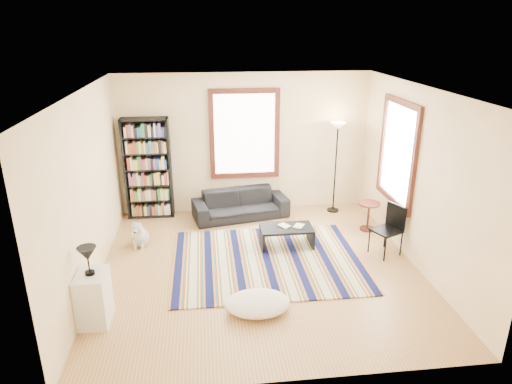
{
  "coord_description": "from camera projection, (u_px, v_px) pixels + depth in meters",
  "views": [
    {
      "loc": [
        -0.8,
        -6.38,
        3.67
      ],
      "look_at": [
        0.0,
        0.5,
        1.1
      ],
      "focal_mm": 32.0,
      "sensor_mm": 36.0,
      "label": 1
    }
  ],
  "objects": [
    {
      "name": "folding_chair",
      "position": [
        386.0,
        231.0,
        7.58
      ],
      "size": [
        0.55,
        0.54,
        0.86
      ],
      "primitive_type": "cube",
      "rotation": [
        0.0,
        0.0,
        0.44
      ],
      "color": "black",
      "rests_on": "floor"
    },
    {
      "name": "dog",
      "position": [
        140.0,
        232.0,
        7.93
      ],
      "size": [
        0.41,
        0.54,
        0.5
      ],
      "primitive_type": null,
      "rotation": [
        0.0,
        0.0,
        -0.1
      ],
      "color": "#B7B7B7",
      "rests_on": "floor"
    },
    {
      "name": "bookshelf",
      "position": [
        148.0,
        169.0,
        8.91
      ],
      "size": [
        0.9,
        0.3,
        2.0
      ],
      "primitive_type": "cube",
      "color": "black",
      "rests_on": "floor"
    },
    {
      "name": "book_a",
      "position": [
        281.0,
        227.0,
        7.86
      ],
      "size": [
        0.26,
        0.24,
        0.02
      ],
      "primitive_type": "imported",
      "rotation": [
        0.0,
        0.0,
        0.61
      ],
      "color": "beige",
      "rests_on": "coffee_table"
    },
    {
      "name": "wall_back",
      "position": [
        244.0,
        143.0,
        9.19
      ],
      "size": [
        5.0,
        0.1,
        2.8
      ],
      "primitive_type": "cube",
      "color": "#FEE2AB",
      "rests_on": "floor"
    },
    {
      "name": "floor_cushion",
      "position": [
        258.0,
        303.0,
        6.17
      ],
      "size": [
        0.9,
        0.68,
        0.22
      ],
      "primitive_type": "ellipsoid",
      "rotation": [
        0.0,
        0.0,
        0.01
      ],
      "color": "beige",
      "rests_on": "floor"
    },
    {
      "name": "table_lamp",
      "position": [
        88.0,
        261.0,
        5.68
      ],
      "size": [
        0.25,
        0.25,
        0.38
      ],
      "primitive_type": null,
      "rotation": [
        0.0,
        0.0,
        0.06
      ],
      "color": "black",
      "rests_on": "white_cabinet"
    },
    {
      "name": "wall_right",
      "position": [
        422.0,
        178.0,
        7.1
      ],
      "size": [
        0.1,
        5.0,
        2.8
      ],
      "primitive_type": "cube",
      "color": "#FEE2AB",
      "rests_on": "floor"
    },
    {
      "name": "window_back",
      "position": [
        245.0,
        134.0,
        9.05
      ],
      "size": [
        1.2,
        0.06,
        1.6
      ],
      "primitive_type": "cube",
      "color": "white",
      "rests_on": "wall_back"
    },
    {
      "name": "ceiling",
      "position": [
        260.0,
        86.0,
        6.32
      ],
      "size": [
        5.0,
        5.0,
        0.1
      ],
      "primitive_type": "cube",
      "color": "white",
      "rests_on": "floor"
    },
    {
      "name": "side_table",
      "position": [
        368.0,
        216.0,
        8.55
      ],
      "size": [
        0.51,
        0.51,
        0.54
      ],
      "primitive_type": "cylinder",
      "rotation": [
        0.0,
        0.0,
        0.32
      ],
      "color": "#4E1A13",
      "rests_on": "floor"
    },
    {
      "name": "floor",
      "position": [
        260.0,
        270.0,
        7.32
      ],
      "size": [
        5.0,
        5.0,
        0.1
      ],
      "primitive_type": "cube",
      "color": "tan",
      "rests_on": "ground"
    },
    {
      "name": "window_right",
      "position": [
        398.0,
        153.0,
        7.76
      ],
      "size": [
        0.06,
        1.2,
        1.6
      ],
      "primitive_type": "cube",
      "color": "white",
      "rests_on": "wall_right"
    },
    {
      "name": "book_b",
      "position": [
        295.0,
        225.0,
        7.94
      ],
      "size": [
        0.24,
        0.26,
        0.02
      ],
      "primitive_type": "imported",
      "rotation": [
        0.0,
        0.0,
        -0.55
      ],
      "color": "beige",
      "rests_on": "coffee_table"
    },
    {
      "name": "rug",
      "position": [
        267.0,
        260.0,
        7.5
      ],
      "size": [
        3.07,
        2.45,
        0.02
      ],
      "primitive_type": "cube",
      "color": "#0C103C",
      "rests_on": "floor"
    },
    {
      "name": "coffee_table",
      "position": [
        287.0,
        237.0,
        7.94
      ],
      "size": [
        0.92,
        0.54,
        0.36
      ],
      "primitive_type": "cube",
      "rotation": [
        0.0,
        0.0,
        0.05
      ],
      "color": "black",
      "rests_on": "floor"
    },
    {
      "name": "wall_left",
      "position": [
        84.0,
        192.0,
        6.54
      ],
      "size": [
        0.1,
        5.0,
        2.8
      ],
      "primitive_type": "cube",
      "color": "#FEE2AB",
      "rests_on": "floor"
    },
    {
      "name": "floor_lamp",
      "position": [
        335.0,
        168.0,
        9.18
      ],
      "size": [
        0.3,
        0.3,
        1.86
      ],
      "primitive_type": null,
      "rotation": [
        0.0,
        0.0,
        0.01
      ],
      "color": "black",
      "rests_on": "floor"
    },
    {
      "name": "white_cabinet",
      "position": [
        94.0,
        298.0,
        5.87
      ],
      "size": [
        0.39,
        0.51,
        0.7
      ],
      "primitive_type": "cube",
      "rotation": [
        0.0,
        0.0,
        -0.02
      ],
      "color": "silver",
      "rests_on": "floor"
    },
    {
      "name": "sofa",
      "position": [
        241.0,
        204.0,
        9.11
      ],
      "size": [
        1.08,
        1.97,
        0.54
      ],
      "primitive_type": "imported",
      "rotation": [
        0.0,
        0.0,
        0.2
      ],
      "color": "black",
      "rests_on": "floor"
    },
    {
      "name": "wall_front",
      "position": [
        292.0,
        271.0,
        4.45
      ],
      "size": [
        5.0,
        0.1,
        2.8
      ],
      "primitive_type": "cube",
      "color": "#FEE2AB",
      "rests_on": "floor"
    }
  ]
}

